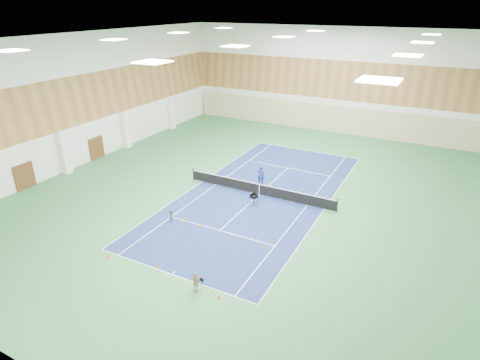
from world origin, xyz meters
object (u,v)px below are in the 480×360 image
at_px(child_apron, 195,282).
at_px(child_court, 171,216).
at_px(coach, 261,175).
at_px(ball_cart, 254,200).
at_px(tennis_net, 259,188).

bearing_deg(child_apron, child_court, 140.10).
xyz_separation_m(coach, child_court, (-2.86, -8.95, -0.34)).
height_order(coach, child_court, coach).
distance_m(child_court, ball_cart, 6.53).
bearing_deg(tennis_net, coach, 111.79).
distance_m(coach, ball_cart, 4.02).
bearing_deg(child_apron, coach, 105.16).
height_order(coach, child_apron, coach).
distance_m(tennis_net, coach, 2.16).
relative_size(coach, child_apron, 1.40).
height_order(tennis_net, child_apron, child_apron).
height_order(tennis_net, ball_cart, tennis_net).
height_order(child_court, ball_cart, child_court).
relative_size(tennis_net, ball_cart, 14.44).
height_order(tennis_net, coach, coach).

